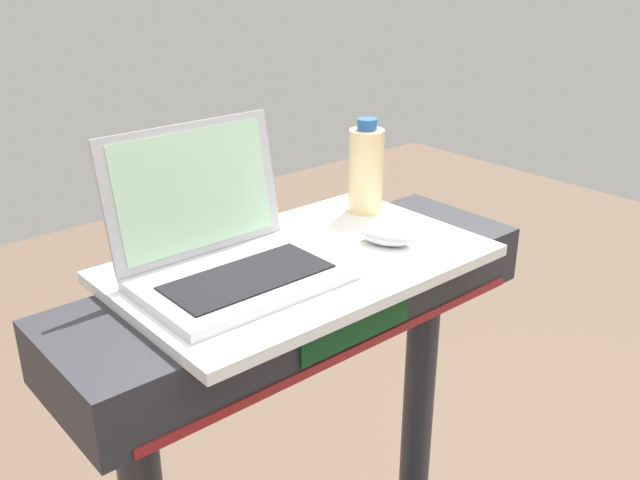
% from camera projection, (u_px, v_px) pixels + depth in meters
% --- Properties ---
extents(desk_board, '(0.64, 0.40, 0.02)m').
position_uv_depth(desk_board, '(301.00, 263.00, 1.24)').
color(desk_board, white).
rests_on(desk_board, treadmill_base).
extents(laptop, '(0.32, 0.27, 0.24)m').
position_uv_depth(laptop, '(226.00, 249.00, 1.15)').
color(laptop, '#B7B7BC').
rests_on(laptop, desk_board).
extents(computer_mouse, '(0.10, 0.12, 0.03)m').
position_uv_depth(computer_mouse, '(387.00, 235.00, 1.29)').
color(computer_mouse, '#B2B2B7').
rests_on(computer_mouse, desk_board).
extents(water_bottle, '(0.07, 0.07, 0.19)m').
position_uv_depth(water_bottle, '(366.00, 169.00, 1.42)').
color(water_bottle, beige).
rests_on(water_bottle, desk_board).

